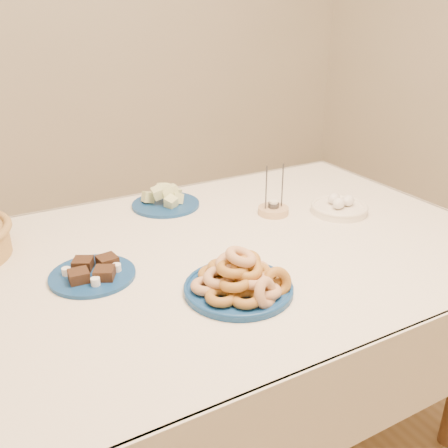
{
  "coord_description": "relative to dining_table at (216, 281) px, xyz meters",
  "views": [
    {
      "loc": [
        -0.61,
        -1.15,
        1.41
      ],
      "look_at": [
        0.0,
        -0.05,
        0.85
      ],
      "focal_mm": 40.0,
      "sensor_mm": 36.0,
      "label": 1
    }
  ],
  "objects": [
    {
      "name": "donut_platter",
      "position": [
        -0.06,
        -0.24,
        0.14
      ],
      "size": [
        0.35,
        0.35,
        0.12
      ],
      "rotation": [
        0.0,
        0.0,
        0.35
      ],
      "color": "navy",
      "rests_on": "dining_table"
    },
    {
      "name": "melon_plate",
      "position": [
        0.01,
        0.39,
        0.13
      ],
      "size": [
        0.29,
        0.29,
        0.08
      ],
      "rotation": [
        0.0,
        0.0,
        0.24
      ],
      "color": "navy",
      "rests_on": "dining_table"
    },
    {
      "name": "dining_table",
      "position": [
        0.0,
        0.0,
        0.0
      ],
      "size": [
        1.71,
        1.11,
        0.75
      ],
      "color": "brown",
      "rests_on": "ground"
    },
    {
      "name": "ground",
      "position": [
        0.0,
        0.0,
        -0.64
      ],
      "size": [
        5.0,
        5.0,
        0.0
      ],
      "primitive_type": "plane",
      "color": "olive",
      "rests_on": "ground"
    },
    {
      "name": "egg_bowl",
      "position": [
        0.5,
        0.04,
        0.13
      ],
      "size": [
        0.25,
        0.25,
        0.06
      ],
      "rotation": [
        0.0,
        0.0,
        0.34
      ],
      "color": "white",
      "rests_on": "dining_table"
    },
    {
      "name": "brownie_plate",
      "position": [
        -0.36,
        0.01,
        0.12
      ],
      "size": [
        0.25,
        0.25,
        0.04
      ],
      "rotation": [
        0.0,
        0.0,
        -0.13
      ],
      "color": "navy",
      "rests_on": "dining_table"
    },
    {
      "name": "candle_holder",
      "position": [
        0.3,
        0.14,
        0.12
      ],
      "size": [
        0.12,
        0.12,
        0.17
      ],
      "rotation": [
        0.0,
        0.0,
        -0.14
      ],
      "color": "tan",
      "rests_on": "dining_table"
    }
  ]
}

